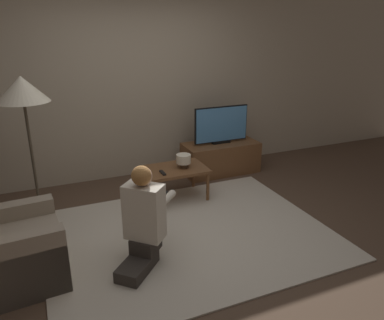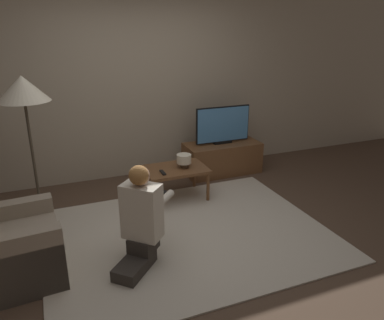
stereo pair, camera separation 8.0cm
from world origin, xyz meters
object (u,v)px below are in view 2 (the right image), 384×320
object	(u,v)px
tv	(223,125)
coffee_table	(176,172)
armchair	(10,248)
table_lamp	(184,160)
floor_lamp	(24,95)
person_kneeling	(141,218)

from	to	relation	value
tv	coffee_table	world-z (taller)	tv
coffee_table	armchair	world-z (taller)	armchair
tv	armchair	world-z (taller)	tv
armchair	table_lamp	world-z (taller)	armchair
floor_lamp	table_lamp	size ratio (longest dim) A/B	8.95
coffee_table	tv	bearing A→B (deg)	32.46
tv	coffee_table	distance (m)	1.17
floor_lamp	person_kneeling	world-z (taller)	floor_lamp
tv	table_lamp	bearing A→B (deg)	-143.44
tv	table_lamp	size ratio (longest dim) A/B	4.59
armchair	person_kneeling	world-z (taller)	person_kneeling
person_kneeling	floor_lamp	bearing A→B (deg)	-11.03
person_kneeling	table_lamp	bearing A→B (deg)	-82.71
armchair	person_kneeling	bearing A→B (deg)	-103.70
coffee_table	person_kneeling	bearing A→B (deg)	-122.26
floor_lamp	table_lamp	xyz separation A→B (m)	(1.69, -0.03, -0.91)
tv	armchair	size ratio (longest dim) A/B	0.88
coffee_table	person_kneeling	size ratio (longest dim) A/B	0.81
tv	table_lamp	xyz separation A→B (m)	(-0.84, -0.62, -0.21)
floor_lamp	table_lamp	distance (m)	1.92
tv	armchair	bearing A→B (deg)	-150.07
tv	person_kneeling	size ratio (longest dim) A/B	0.88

